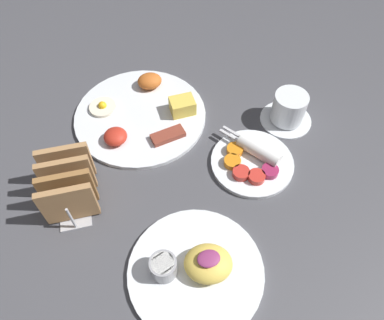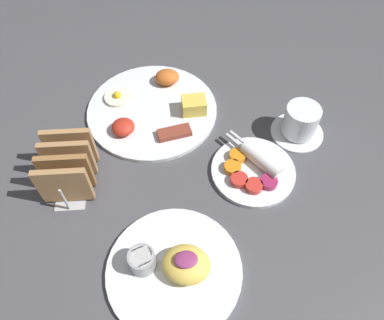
% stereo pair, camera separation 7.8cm
% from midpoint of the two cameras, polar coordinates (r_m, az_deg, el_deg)
% --- Properties ---
extents(ground_plane, '(3.00, 3.00, 0.00)m').
position_cam_midpoint_polar(ground_plane, '(0.78, -3.17, -4.00)').
color(ground_plane, '#47474C').
extents(plate_breakfast, '(0.31, 0.31, 0.05)m').
position_cam_midpoint_polar(plate_breakfast, '(0.90, -3.14, 7.79)').
color(plate_breakfast, white).
rests_on(plate_breakfast, ground_plane).
extents(plate_condiments, '(0.18, 0.19, 0.04)m').
position_cam_midpoint_polar(plate_condiments, '(0.81, 12.10, -1.58)').
color(plate_condiments, white).
rests_on(plate_condiments, ground_plane).
extents(plate_foreground, '(0.24, 0.24, 0.06)m').
position_cam_midpoint_polar(plate_foreground, '(0.69, 0.60, -16.32)').
color(plate_foreground, white).
rests_on(plate_foreground, ground_plane).
extents(toast_rack, '(0.10, 0.15, 0.10)m').
position_cam_midpoint_polar(toast_rack, '(0.78, -15.70, -1.19)').
color(toast_rack, '#B7B7BC').
rests_on(toast_rack, ground_plane).
extents(coffee_cup, '(0.12, 0.12, 0.08)m').
position_cam_midpoint_polar(coffee_cup, '(0.88, 18.63, 5.27)').
color(coffee_cup, white).
rests_on(coffee_cup, ground_plane).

